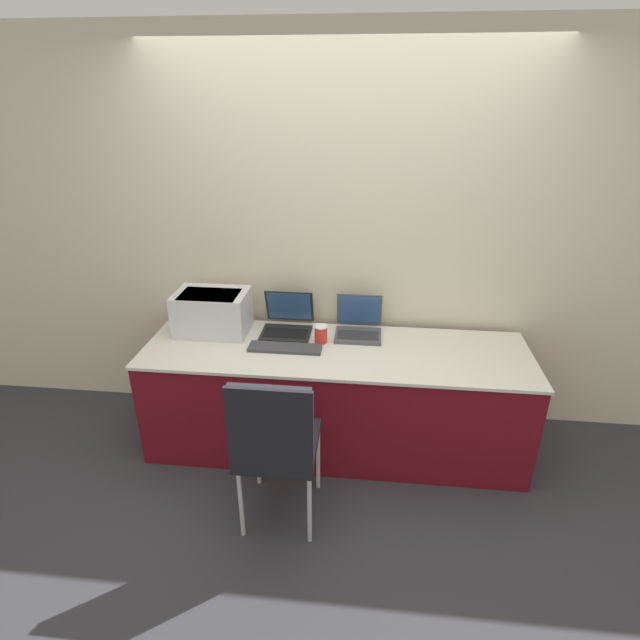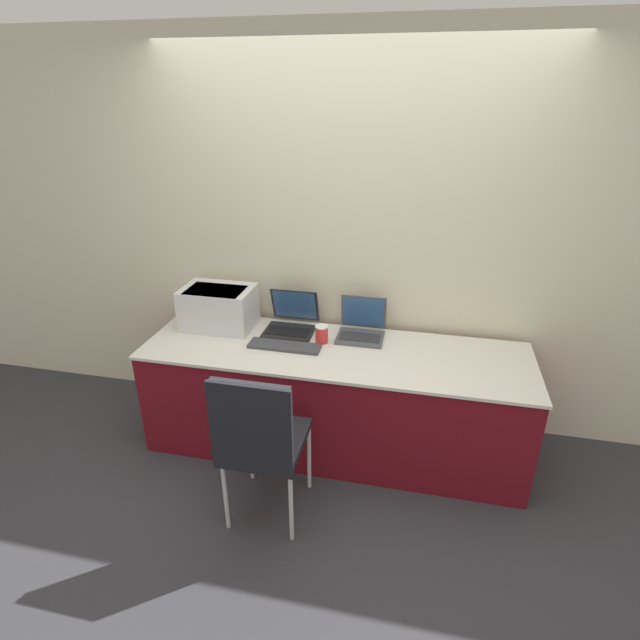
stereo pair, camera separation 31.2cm
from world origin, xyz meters
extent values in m
plane|color=#333338|center=(0.00, 0.00, 0.00)|extent=(14.00, 14.00, 0.00)
cube|color=beige|center=(0.00, 0.81, 1.30)|extent=(8.00, 0.05, 2.60)
cube|color=maroon|center=(0.00, 0.36, 0.35)|extent=(2.42, 0.72, 0.70)
cube|color=silver|center=(0.00, 0.36, 0.71)|extent=(2.44, 0.74, 0.02)
cube|color=silver|center=(-0.84, 0.53, 0.87)|extent=(0.48, 0.33, 0.28)
cube|color=black|center=(-0.84, 0.50, 0.98)|extent=(0.38, 0.25, 0.05)
cube|color=black|center=(-0.35, 0.52, 0.73)|extent=(0.33, 0.25, 0.02)
cube|color=black|center=(-0.35, 0.51, 0.74)|extent=(0.29, 0.14, 0.00)
cube|color=black|center=(-0.35, 0.69, 0.86)|extent=(0.33, 0.09, 0.24)
cube|color=#2D5184|center=(-0.35, 0.69, 0.86)|extent=(0.30, 0.08, 0.22)
cube|color=#4C4C51|center=(0.13, 0.54, 0.73)|extent=(0.30, 0.24, 0.02)
cube|color=#2D2D30|center=(0.13, 0.53, 0.74)|extent=(0.27, 0.13, 0.00)
cube|color=#4C4C51|center=(0.13, 0.68, 0.86)|extent=(0.30, 0.04, 0.24)
cube|color=#2D5184|center=(0.13, 0.68, 0.86)|extent=(0.27, 0.04, 0.21)
cube|color=#3D3D42|center=(-0.32, 0.32, 0.73)|extent=(0.46, 0.13, 0.02)
cylinder|color=red|center=(-0.10, 0.44, 0.78)|extent=(0.08, 0.08, 0.11)
cylinder|color=white|center=(-0.10, 0.44, 0.84)|extent=(0.08, 0.08, 0.01)
cube|color=black|center=(-0.25, -0.29, 0.48)|extent=(0.40, 0.44, 0.04)
cube|color=black|center=(-0.25, -0.49, 0.73)|extent=(0.40, 0.03, 0.47)
cylinder|color=silver|center=(-0.43, -0.09, 0.23)|extent=(0.02, 0.02, 0.46)
cylinder|color=silver|center=(-0.06, -0.09, 0.23)|extent=(0.02, 0.02, 0.46)
cylinder|color=silver|center=(-0.43, -0.49, 0.23)|extent=(0.02, 0.02, 0.46)
cylinder|color=silver|center=(-0.06, -0.49, 0.23)|extent=(0.02, 0.02, 0.46)
cube|color=black|center=(-0.25, -0.52, 0.71)|extent=(0.42, 0.02, 0.52)
camera|label=1|loc=(0.20, -2.42, 2.21)|focal=28.00mm
camera|label=2|loc=(0.51, -2.37, 2.21)|focal=28.00mm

